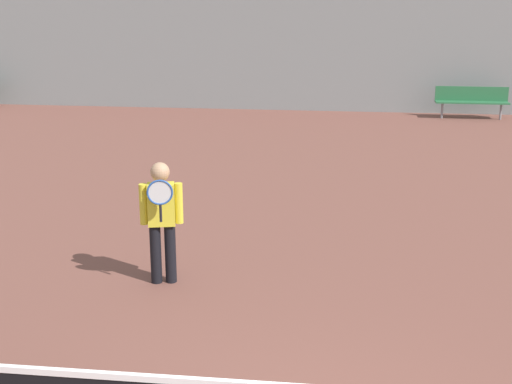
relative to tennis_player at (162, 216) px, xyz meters
The scene contains 3 objects.
tennis_player is the anchor object (origin of this frame).
bench_adjacent_court 13.63m from the tennis_player, 65.05° to the left, with size 2.00×0.40×0.89m.
back_fence 13.32m from the tennis_player, 81.13° to the left, with size 30.04×0.06×3.28m.
Camera 1 is at (0.13, -4.33, 3.62)m, focal length 50.00 mm.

